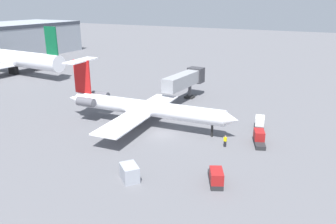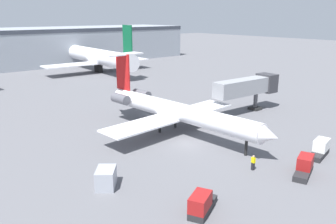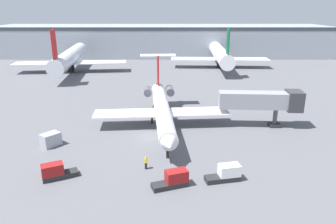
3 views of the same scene
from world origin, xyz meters
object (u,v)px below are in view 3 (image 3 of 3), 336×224
(jet_bridge, at_px, (265,101))
(cargo_container_uld, at_px, (49,140))
(parked_airliner_west_end, at_px, (69,57))
(regional_jet, at_px, (160,106))
(baggage_tug_trailing, at_px, (172,180))
(baggage_tug_spare, at_px, (225,174))
(ground_crew_marshaller, at_px, (145,163))
(parked_airliner_west_mid, at_px, (219,54))
(baggage_tug_lead, at_px, (55,172))

(jet_bridge, bearing_deg, cargo_container_uld, -166.39)
(parked_airliner_west_end, bearing_deg, cargo_container_uld, -76.69)
(regional_jet, xyz_separation_m, parked_airliner_west_end, (-28.53, 45.94, 1.20))
(regional_jet, relative_size, jet_bridge, 2.28)
(baggage_tug_trailing, xyz_separation_m, baggage_tug_spare, (6.04, 1.33, 0.00))
(jet_bridge, relative_size, ground_crew_marshaller, 7.94)
(parked_airliner_west_end, height_order, parked_airliner_west_mid, parked_airliner_west_end)
(cargo_container_uld, height_order, parked_airliner_west_mid, parked_airliner_west_mid)
(ground_crew_marshaller, height_order, parked_airliner_west_mid, parked_airliner_west_mid)
(baggage_tug_spare, relative_size, parked_airliner_west_end, 0.10)
(baggage_tug_trailing, height_order, parked_airliner_west_end, parked_airliner_west_end)
(ground_crew_marshaller, xyz_separation_m, parked_airliner_west_mid, (19.52, 68.62, 3.60))
(baggage_tug_trailing, relative_size, parked_airliner_west_mid, 0.11)
(baggage_tug_spare, distance_m, parked_airliner_west_end, 73.53)
(baggage_tug_lead, distance_m, parked_airliner_west_end, 65.74)
(ground_crew_marshaller, distance_m, baggage_tug_trailing, 5.22)
(regional_jet, relative_size, parked_airliner_west_mid, 0.81)
(baggage_tug_trailing, xyz_separation_m, parked_airliner_west_mid, (16.20, 72.65, 3.62))
(ground_crew_marshaller, bearing_deg, baggage_tug_spare, -16.11)
(baggage_tug_spare, height_order, parked_airliner_west_mid, parked_airliner_west_mid)
(regional_jet, xyz_separation_m, parked_airliner_west_mid, (17.87, 53.38, 1.18))
(parked_airliner_west_mid, bearing_deg, cargo_container_uld, -118.50)
(baggage_tug_spare, height_order, cargo_container_uld, baggage_tug_spare)
(regional_jet, height_order, jet_bridge, regional_jet)
(baggage_tug_lead, bearing_deg, parked_airliner_west_mid, 67.25)
(regional_jet, bearing_deg, parked_airliner_west_end, 121.84)
(cargo_container_uld, distance_m, parked_airliner_west_end, 55.95)
(baggage_tug_lead, xyz_separation_m, cargo_container_uld, (-3.80, 9.15, 0.11))
(regional_jet, distance_m, jet_bridge, 17.05)
(jet_bridge, distance_m, baggage_tug_lead, 33.74)
(ground_crew_marshaller, xyz_separation_m, baggage_tug_trailing, (3.32, -4.03, -0.02))
(ground_crew_marshaller, relative_size, baggage_tug_lead, 0.40)
(baggage_tug_lead, relative_size, parked_airliner_west_end, 0.11)
(ground_crew_marshaller, height_order, parked_airliner_west_end, parked_airliner_west_end)
(regional_jet, relative_size, ground_crew_marshaller, 18.12)
(baggage_tug_trailing, height_order, cargo_container_uld, baggage_tug_trailing)
(regional_jet, xyz_separation_m, baggage_tug_trailing, (1.67, -19.27, -2.44))
(parked_airliner_west_mid, bearing_deg, parked_airliner_west_end, -170.89)
(jet_bridge, bearing_deg, parked_airliner_west_mid, 89.09)
(baggage_tug_spare, bearing_deg, cargo_container_uld, 157.80)
(parked_airliner_west_mid, bearing_deg, baggage_tug_lead, -112.75)
(regional_jet, bearing_deg, ground_crew_marshaller, -96.17)
(baggage_tug_lead, distance_m, cargo_container_uld, 9.90)
(regional_jet, bearing_deg, baggage_tug_spare, -66.75)
(jet_bridge, xyz_separation_m, ground_crew_marshaller, (-18.66, -14.75, -3.54))
(cargo_container_uld, relative_size, parked_airliner_west_end, 0.08)
(jet_bridge, height_order, parked_airliner_west_mid, parked_airliner_west_mid)
(ground_crew_marshaller, xyz_separation_m, cargo_container_uld, (-14.03, 6.84, 0.09))
(jet_bridge, bearing_deg, regional_jet, 178.36)
(baggage_tug_lead, height_order, parked_airliner_west_mid, parked_airliner_west_mid)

